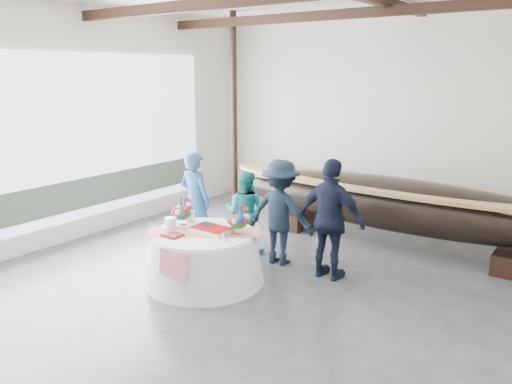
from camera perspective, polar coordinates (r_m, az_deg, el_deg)
The scene contains 12 objects.
floor at distance 6.60m, azimuth -0.92°, elevation -15.95°, with size 10.00×12.00×0.01m, color #3D3D42.
wall_back at distance 11.18m, azimuth 17.91°, elevation 7.86°, with size 10.00×0.02×4.50m, color silver.
wall_left at distance 9.66m, azimuth -25.68°, elevation 6.34°, with size 0.02×12.00×4.50m, color silver.
pavilion_structure at distance 6.38m, azimuth 3.16°, elevation 20.32°, with size 9.80×11.76×4.50m.
open_bay at distance 10.18m, azimuth -20.38°, elevation 4.74°, with size 0.03×7.00×3.20m.
longboat_display at distance 9.65m, azimuth 15.37°, elevation -1.26°, with size 7.13×1.43×1.34m.
banquet_table at distance 7.98m, azimuth -5.94°, elevation -7.38°, with size 1.89×1.89×0.81m.
tabletop_items at distance 7.93m, azimuth -5.76°, elevation -3.27°, with size 1.74×1.47×0.40m.
guest_woman_blue at distance 9.37m, azimuth -6.98°, elevation -0.93°, with size 0.66×0.44×1.82m, color #285083.
guest_woman_teal at distance 9.09m, azimuth -1.28°, elevation -2.26°, with size 0.74×0.58×1.53m, color teal.
guest_man_left at distance 8.53m, azimuth 2.83°, elevation -2.33°, with size 1.18×0.68×1.82m, color black.
guest_man_right at distance 7.96m, azimuth 8.59°, elevation -3.16°, with size 1.14×0.48×1.95m, color black.
Camera 1 is at (3.43, -4.59, 3.27)m, focal length 35.00 mm.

